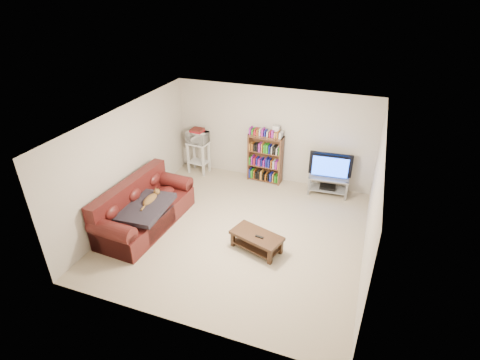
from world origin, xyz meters
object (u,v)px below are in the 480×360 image
at_px(coffee_table, 257,239).
at_px(bookshelf, 265,158).
at_px(sofa, 143,211).
at_px(tv_stand, 328,182).

relative_size(coffee_table, bookshelf, 0.87).
xyz_separation_m(sofa, coffee_table, (2.52, 0.02, -0.09)).
xyz_separation_m(coffee_table, tv_stand, (0.98, 2.59, 0.07)).
bearing_deg(coffee_table, bookshelf, 121.09).
bearing_deg(bookshelf, sofa, -121.35).
bearing_deg(sofa, tv_stand, 40.04).
bearing_deg(sofa, coffee_table, 3.73).
relative_size(sofa, bookshelf, 1.87).
bearing_deg(tv_stand, sofa, -147.15).
xyz_separation_m(tv_stand, bookshelf, (-1.63, 0.13, 0.33)).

